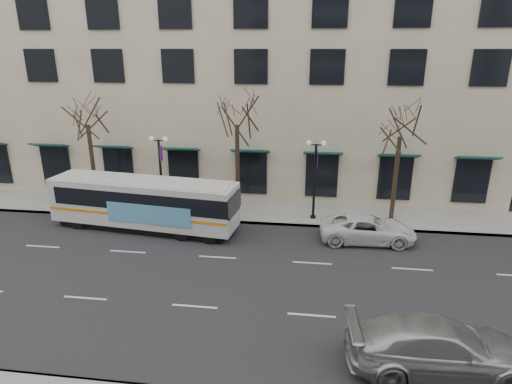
% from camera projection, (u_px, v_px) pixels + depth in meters
% --- Properties ---
extents(ground, '(160.00, 160.00, 0.00)m').
position_uv_depth(ground, '(207.00, 279.00, 20.54)').
color(ground, black).
rests_on(ground, ground).
extents(sidewalk_far, '(80.00, 4.00, 0.15)m').
position_uv_depth(sidewalk_far, '(313.00, 214.00, 28.36)').
color(sidewalk_far, gray).
rests_on(sidewalk_far, ground).
extents(building_hotel, '(40.00, 20.00, 24.00)m').
position_uv_depth(building_hotel, '(237.00, 30.00, 36.68)').
color(building_hotel, '#B7AB8C').
rests_on(building_hotel, ground).
extents(tree_far_left, '(3.60, 3.60, 8.34)m').
position_uv_depth(tree_far_left, '(86.00, 110.00, 27.90)').
color(tree_far_left, black).
rests_on(tree_far_left, ground).
extents(tree_far_mid, '(3.60, 3.60, 8.55)m').
position_uv_depth(tree_far_mid, '(237.00, 110.00, 26.60)').
color(tree_far_mid, black).
rests_on(tree_far_mid, ground).
extents(tree_far_right, '(3.60, 3.60, 8.06)m').
position_uv_depth(tree_far_right, '(402.00, 121.00, 25.53)').
color(tree_far_right, black).
rests_on(tree_far_right, ground).
extents(lamp_post_left, '(1.22, 0.45, 5.21)m').
position_uv_depth(lamp_post_left, '(161.00, 171.00, 27.92)').
color(lamp_post_left, black).
rests_on(lamp_post_left, ground).
extents(lamp_post_right, '(1.22, 0.45, 5.21)m').
position_uv_depth(lamp_post_right, '(315.00, 176.00, 26.69)').
color(lamp_post_right, black).
rests_on(lamp_post_right, ground).
extents(city_bus, '(11.72, 3.86, 3.12)m').
position_uv_depth(city_bus, '(145.00, 202.00, 25.82)').
color(city_bus, silver).
rests_on(city_bus, ground).
extents(silver_car, '(6.39, 2.96, 1.81)m').
position_uv_depth(silver_car, '(438.00, 346.00, 14.57)').
color(silver_car, '#ACAFB3').
rests_on(silver_car, ground).
extents(white_pickup, '(5.49, 2.68, 1.50)m').
position_uv_depth(white_pickup, '(367.00, 229.00, 24.41)').
color(white_pickup, silver).
rests_on(white_pickup, ground).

